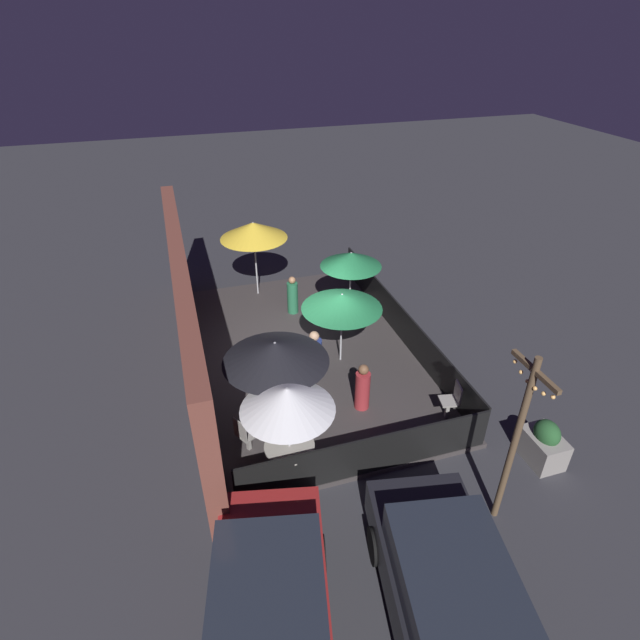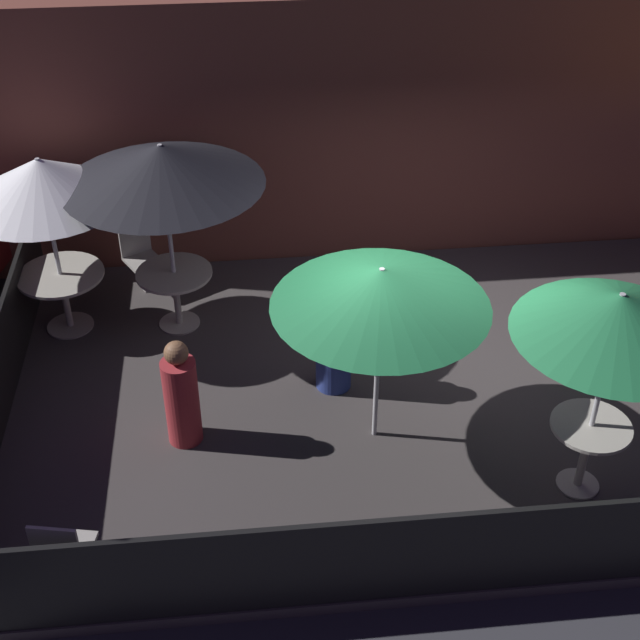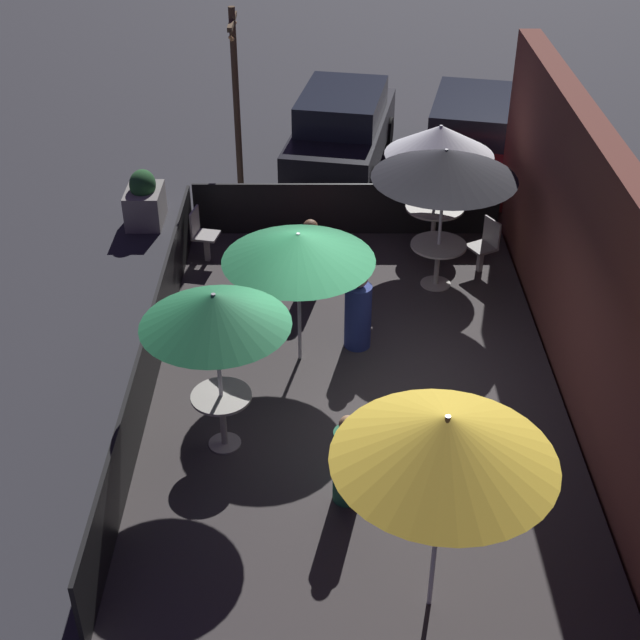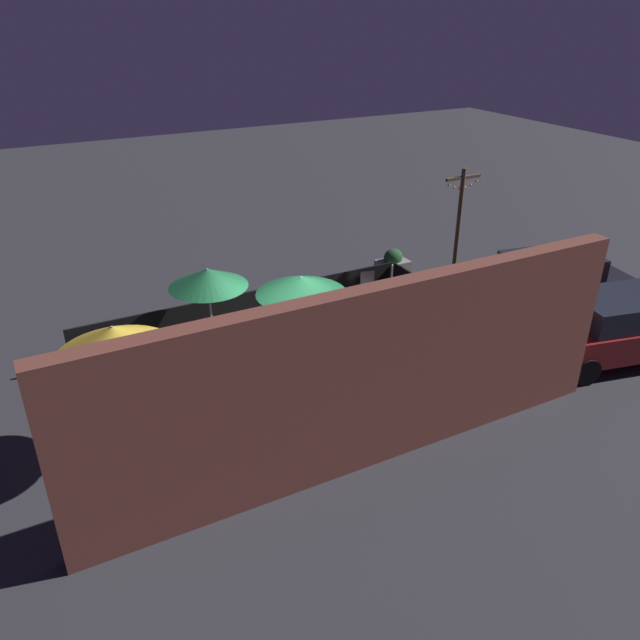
{
  "view_description": "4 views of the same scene",
  "coord_description": "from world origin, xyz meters",
  "views": [
    {
      "loc": [
        -10.76,
        2.97,
        8.13
      ],
      "look_at": [
        -0.35,
        -0.24,
        1.33
      ],
      "focal_mm": 28.0,
      "sensor_mm": 36.0,
      "label": 1
    },
    {
      "loc": [
        -1.82,
        -7.41,
        6.41
      ],
      "look_at": [
        -1.04,
        0.08,
        1.0
      ],
      "focal_mm": 50.0,
      "sensor_mm": 36.0,
      "label": 2
    },
    {
      "loc": [
        9.74,
        -0.46,
        7.58
      ],
      "look_at": [
        -0.16,
        -0.46,
        1.04
      ],
      "focal_mm": 50.0,
      "sensor_mm": 36.0,
      "label": 3
    },
    {
      "loc": [
        4.95,
        10.62,
        7.5
      ],
      "look_at": [
        -0.87,
        -0.43,
        1.13
      ],
      "focal_mm": 35.0,
      "sensor_mm": 36.0,
      "label": 4
    }
  ],
  "objects": [
    {
      "name": "patron_2",
      "position": [
        -2.49,
        -0.61,
        0.67
      ],
      "size": [
        0.42,
        0.42,
        1.22
      ],
      "rotation": [
        0.0,
        0.0,
        4.94
      ],
      "color": "maroon",
      "rests_on": "patio_deck"
    },
    {
      "name": "dining_table_1",
      "position": [
        -2.61,
        1.41,
        0.71
      ],
      "size": [
        0.89,
        0.89,
        0.74
      ],
      "color": "#9E998E",
      "rests_on": "patio_deck"
    },
    {
      "name": "dining_table_0",
      "position": [
        -3.91,
        1.49,
        0.72
      ],
      "size": [
        1.0,
        1.0,
        0.75
      ],
      "color": "#9E998E",
      "rests_on": "patio_deck"
    },
    {
      "name": "patio_umbrella_0",
      "position": [
        -3.91,
        1.49,
        2.06
      ],
      "size": [
        1.8,
        1.8,
        2.19
      ],
      "color": "#B2B2B7",
      "rests_on": "patio_deck"
    },
    {
      "name": "patio_umbrella_4",
      "position": [
        -0.57,
        -0.75,
        1.92
      ],
      "size": [
        2.06,
        2.06,
        2.01
      ],
      "color": "#B2B2B7",
      "rests_on": "patio_deck"
    },
    {
      "name": "dining_table_2",
      "position": [
        1.27,
        -1.66,
        0.72
      ],
      "size": [
        0.74,
        0.74,
        0.78
      ],
      "color": "#9E998E",
      "rests_on": "patio_deck"
    },
    {
      "name": "patio_deck",
      "position": [
        0.0,
        0.0,
        0.06
      ],
      "size": [
        8.85,
        5.57,
        0.12
      ],
      "color": "#383333",
      "rests_on": "ground_plane"
    },
    {
      "name": "patio_umbrella_2",
      "position": [
        1.27,
        -1.66,
        2.13
      ],
      "size": [
        1.76,
        1.76,
        2.22
      ],
      "color": "#B2B2B7",
      "rests_on": "patio_deck"
    },
    {
      "name": "patron_0",
      "position": [
        -0.9,
        0.08,
        0.68
      ],
      "size": [
        0.47,
        0.47,
        1.25
      ],
      "rotation": [
        0.0,
        0.0,
        4.47
      ],
      "color": "navy",
      "rests_on": "patio_deck"
    },
    {
      "name": "patio_umbrella_3",
      "position": [
        3.71,
        0.66,
        2.33
      ],
      "size": [
        2.1,
        2.1,
        2.47
      ],
      "color": "#B2B2B7",
      "rests_on": "patio_deck"
    },
    {
      "name": "building_wall",
      "position": [
        0.0,
        3.01,
        1.74
      ],
      "size": [
        10.45,
        0.36,
        3.49
      ],
      "color": "brown",
      "rests_on": "ground_plane"
    },
    {
      "name": "patio_chair_0",
      "position": [
        -3.07,
        2.23,
        0.61
      ],
      "size": [
        0.54,
        0.54,
        0.9
      ],
      "rotation": [
        0.0,
        0.0,
        -1.06
      ],
      "color": "gray",
      "rests_on": "patio_deck"
    },
    {
      "name": "patron_1",
      "position": [
        2.21,
        -0.15,
        0.67
      ],
      "size": [
        0.47,
        0.47,
        1.22
      ],
      "rotation": [
        0.0,
        0.0,
        5.53
      ],
      "color": "#236642",
      "rests_on": "patio_deck"
    },
    {
      "name": "fence_side_left",
      "position": [
        -4.38,
        0.0,
        0.59
      ],
      "size": [
        0.05,
        5.37,
        0.95
      ],
      "color": "black",
      "rests_on": "patio_deck"
    },
    {
      "name": "planter_box",
      "position": [
        -5.02,
        -3.67,
        0.45
      ],
      "size": [
        0.91,
        0.64,
        1.03
      ],
      "color": "gray",
      "rests_on": "ground_plane"
    },
    {
      "name": "patio_chair_1",
      "position": [
        -3.4,
        -2.43,
        0.63
      ],
      "size": [
        0.47,
        0.47,
        0.93
      ],
      "rotation": [
        0.0,
        0.0,
        1.37
      ],
      "color": "gray",
      "rests_on": "patio_deck"
    },
    {
      "name": "ground_plane",
      "position": [
        0.0,
        0.0,
        0.0
      ],
      "size": [
        60.0,
        60.0,
        0.0
      ],
      "primitive_type": "plane",
      "color": "#2D2D33"
    },
    {
      "name": "parked_car_1",
      "position": [
        -7.11,
        2.58,
        0.85
      ],
      "size": [
        4.69,
        2.62,
        1.62
      ],
      "rotation": [
        0.0,
        0.0,
        -0.22
      ],
      "color": "maroon",
      "rests_on": "ground_plane"
    },
    {
      "name": "parked_car_0",
      "position": [
        -7.53,
        -0.02,
        0.85
      ],
      "size": [
        4.5,
        2.46,
        1.62
      ],
      "rotation": [
        0.0,
        0.0,
        -0.19
      ],
      "color": "black",
      "rests_on": "ground_plane"
    },
    {
      "name": "patio_umbrella_1",
      "position": [
        -2.61,
        1.41,
        2.21
      ],
      "size": [
        2.22,
        2.22,
        2.33
      ],
      "color": "#B2B2B7",
      "rests_on": "patio_deck"
    },
    {
      "name": "fence_front",
      "position": [
        0.0,
        -2.74,
        0.59
      ],
      "size": [
        8.65,
        0.05,
        0.95
      ],
      "color": "black",
      "rests_on": "patio_deck"
    },
    {
      "name": "light_post",
      "position": [
        -5.92,
        -1.98,
        2.06
      ],
      "size": [
        1.1,
        0.12,
        3.67
      ],
      "color": "brown",
      "rests_on": "ground_plane"
    }
  ]
}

